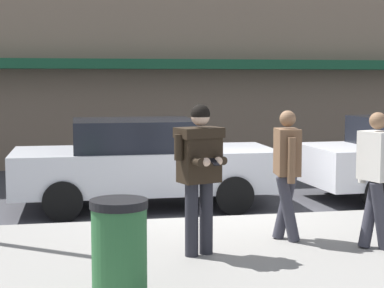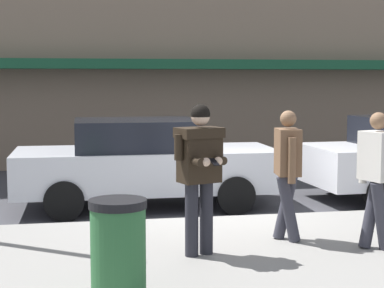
% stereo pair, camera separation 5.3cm
% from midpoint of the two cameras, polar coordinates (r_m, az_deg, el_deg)
% --- Properties ---
extents(ground_plane, '(80.00, 80.00, 0.00)m').
position_cam_midpoint_polar(ground_plane, '(10.13, 2.47, -6.96)').
color(ground_plane, '#3D3D42').
extents(sidewalk, '(32.00, 5.30, 0.14)m').
position_cam_midpoint_polar(sidewalk, '(7.82, 14.65, -10.48)').
color(sidewalk, gray).
rests_on(sidewalk, ground).
extents(curb_paint_line, '(28.00, 0.12, 0.01)m').
position_cam_midpoint_polar(curb_paint_line, '(10.45, 7.79, -6.60)').
color(curb_paint_line, silver).
rests_on(curb_paint_line, ground).
extents(parked_sedan_mid, '(4.52, 1.98, 1.54)m').
position_cam_midpoint_polar(parked_sedan_mid, '(11.19, -4.17, -1.64)').
color(parked_sedan_mid, silver).
rests_on(parked_sedan_mid, ground).
extents(man_texting_on_phone, '(0.62, 0.65, 1.81)m').
position_cam_midpoint_polar(man_texting_on_phone, '(7.56, 0.89, -1.70)').
color(man_texting_on_phone, '#23232B').
rests_on(man_texting_on_phone, sidewalk).
extents(pedestrian_in_light_coat, '(0.40, 0.58, 1.70)m').
position_cam_midpoint_polar(pedestrian_in_light_coat, '(8.18, 16.31, -2.37)').
color(pedestrian_in_light_coat, '#33333D').
rests_on(pedestrian_in_light_coat, sidewalk).
extents(pedestrian_dark_coat, '(0.36, 0.60, 1.70)m').
position_cam_midpoint_polar(pedestrian_dark_coat, '(8.38, 8.67, -2.02)').
color(pedestrian_dark_coat, '#33333D').
rests_on(pedestrian_dark_coat, sidewalk).
extents(trash_bin, '(0.55, 0.55, 0.98)m').
position_cam_midpoint_polar(trash_bin, '(6.13, -6.32, -9.39)').
color(trash_bin, '#2D6638').
rests_on(trash_bin, sidewalk).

